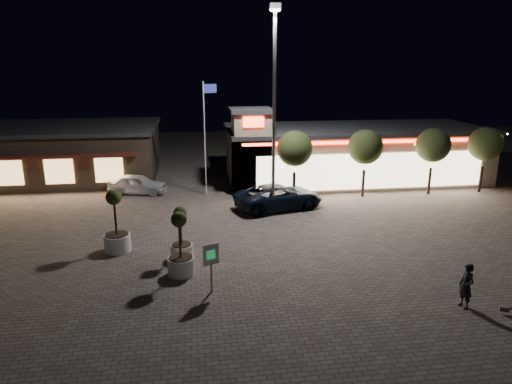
{
  "coord_description": "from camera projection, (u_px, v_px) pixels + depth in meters",
  "views": [
    {
      "loc": [
        -2.83,
        -18.85,
        9.1
      ],
      "look_at": [
        0.64,
        6.0,
        2.04
      ],
      "focal_mm": 32.0,
      "sensor_mm": 36.0,
      "label": 1
    }
  ],
  "objects": [
    {
      "name": "ground",
      "position": [
        260.0,
        271.0,
        20.82
      ],
      "size": [
        90.0,
        90.0,
        0.0
      ],
      "primitive_type": "plane",
      "color": "#61564E",
      "rests_on": "ground"
    },
    {
      "name": "retail_building",
      "position": [
        348.0,
        153.0,
        36.56
      ],
      "size": [
        20.4,
        8.4,
        6.1
      ],
      "color": "tan",
      "rests_on": "ground"
    },
    {
      "name": "restaurant_building",
      "position": [
        56.0,
        152.0,
        37.41
      ],
      "size": [
        16.4,
        11.0,
        4.3
      ],
      "color": "#382D23",
      "rests_on": "ground"
    },
    {
      "name": "floodlight_pole",
      "position": [
        274.0,
        101.0,
        26.81
      ],
      "size": [
        0.6,
        0.4,
        12.38
      ],
      "color": "gray",
      "rests_on": "ground"
    },
    {
      "name": "flagpole",
      "position": [
        206.0,
        129.0,
        31.67
      ],
      "size": [
        0.95,
        0.1,
        8.0
      ],
      "color": "white",
      "rests_on": "ground"
    },
    {
      "name": "string_tree_a",
      "position": [
        295.0,
        149.0,
        30.87
      ],
      "size": [
        2.42,
        2.42,
        4.79
      ],
      "color": "#332319",
      "rests_on": "ground"
    },
    {
      "name": "string_tree_b",
      "position": [
        365.0,
        147.0,
        31.54
      ],
      "size": [
        2.42,
        2.42,
        4.79
      ],
      "color": "#332319",
      "rests_on": "ground"
    },
    {
      "name": "string_tree_c",
      "position": [
        433.0,
        145.0,
        32.2
      ],
      "size": [
        2.42,
        2.42,
        4.79
      ],
      "color": "#332319",
      "rests_on": "ground"
    },
    {
      "name": "string_tree_d",
      "position": [
        485.0,
        144.0,
        32.74
      ],
      "size": [
        2.42,
        2.42,
        4.79
      ],
      "color": "#332319",
      "rests_on": "ground"
    },
    {
      "name": "pickup_truck",
      "position": [
        279.0,
        197.0,
        29.6
      ],
      "size": [
        6.29,
        4.08,
        1.61
      ],
      "primitive_type": "imported",
      "rotation": [
        0.0,
        0.0,
        1.83
      ],
      "color": "black",
      "rests_on": "ground"
    },
    {
      "name": "white_sedan",
      "position": [
        138.0,
        184.0,
        33.05
      ],
      "size": [
        4.44,
        2.52,
        1.42
      ],
      "primitive_type": "imported",
      "rotation": [
        0.0,
        0.0,
        1.36
      ],
      "color": "silver",
      "rests_on": "ground"
    },
    {
      "name": "pedestrian",
      "position": [
        466.0,
        286.0,
        17.45
      ],
      "size": [
        0.53,
        0.72,
        1.81
      ],
      "primitive_type": "imported",
      "rotation": [
        0.0,
        0.0,
        -1.42
      ],
      "color": "black",
      "rests_on": "ground"
    },
    {
      "name": "dog",
      "position": [
        506.0,
        309.0,
        17.13
      ],
      "size": [
        0.44,
        0.29,
        0.24
      ],
      "color": "#59514C",
      "rests_on": "ground"
    },
    {
      "name": "planter_left",
      "position": [
        117.0,
        233.0,
        22.75
      ],
      "size": [
        1.3,
        1.3,
        3.21
      ],
      "color": "silver",
      "rests_on": "ground"
    },
    {
      "name": "planter_mid",
      "position": [
        181.0,
        255.0,
        20.22
      ],
      "size": [
        1.21,
        1.21,
        2.96
      ],
      "color": "silver",
      "rests_on": "ground"
    },
    {
      "name": "planter_right",
      "position": [
        181.0,
        243.0,
        21.88
      ],
      "size": [
        1.08,
        1.08,
        2.65
      ],
      "color": "silver",
      "rests_on": "ground"
    },
    {
      "name": "valet_sign",
      "position": [
        211.0,
        258.0,
        18.55
      ],
      "size": [
        0.66,
        0.33,
        2.1
      ],
      "color": "gray",
      "rests_on": "ground"
    }
  ]
}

